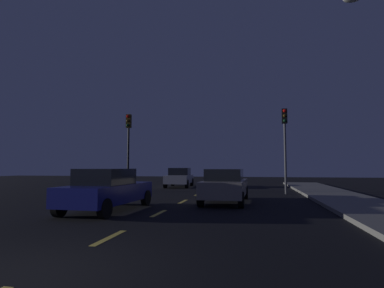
% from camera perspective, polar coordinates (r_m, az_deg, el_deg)
% --- Properties ---
extents(ground_plane, '(80.00, 80.00, 0.00)m').
position_cam_1_polar(ground_plane, '(11.77, -5.18, -12.06)').
color(ground_plane, black).
extents(lane_stripe_second, '(0.16, 1.60, 0.01)m').
position_cam_1_polar(lane_stripe_second, '(7.71, -14.80, -16.13)').
color(lane_stripe_second, '#EACC4C').
rests_on(lane_stripe_second, ground_plane).
extents(lane_stripe_third, '(0.16, 1.60, 0.01)m').
position_cam_1_polar(lane_stripe_third, '(11.20, -6.06, -12.44)').
color(lane_stripe_third, '#EACC4C').
rests_on(lane_stripe_third, ground_plane).
extents(lane_stripe_fourth, '(0.16, 1.60, 0.01)m').
position_cam_1_polar(lane_stripe_fourth, '(14.85, -1.65, -10.41)').
color(lane_stripe_fourth, '#EACC4C').
rests_on(lane_stripe_fourth, ground_plane).
extents(lane_stripe_fifth, '(0.16, 1.60, 0.01)m').
position_cam_1_polar(lane_stripe_fifth, '(18.55, 0.99, -9.16)').
color(lane_stripe_fifth, '#EACC4C').
rests_on(lane_stripe_fifth, ground_plane).
extents(traffic_signal_left, '(0.32, 0.38, 5.12)m').
position_cam_1_polar(traffic_signal_left, '(21.24, -11.50, 1.20)').
color(traffic_signal_left, black).
rests_on(traffic_signal_left, ground_plane).
extents(traffic_signal_right, '(0.32, 0.38, 5.13)m').
position_cam_1_polar(traffic_signal_right, '(19.69, 16.54, 1.73)').
color(traffic_signal_right, '#4C4C51').
rests_on(traffic_signal_right, ground_plane).
extents(car_stopped_ahead, '(1.95, 4.52, 1.52)m').
position_cam_1_polar(car_stopped_ahead, '(14.37, 6.05, -7.51)').
color(car_stopped_ahead, gray).
rests_on(car_stopped_ahead, ground_plane).
extents(car_adjacent_lane, '(1.96, 4.63, 1.55)m').
position_cam_1_polar(car_adjacent_lane, '(12.11, -15.09, -7.99)').
color(car_adjacent_lane, navy).
rests_on(car_adjacent_lane, ground_plane).
extents(car_oncoming_far, '(2.10, 4.17, 1.53)m').
position_cam_1_polar(car_oncoming_far, '(25.41, -2.30, -6.08)').
color(car_oncoming_far, silver).
rests_on(car_oncoming_far, ground_plane).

